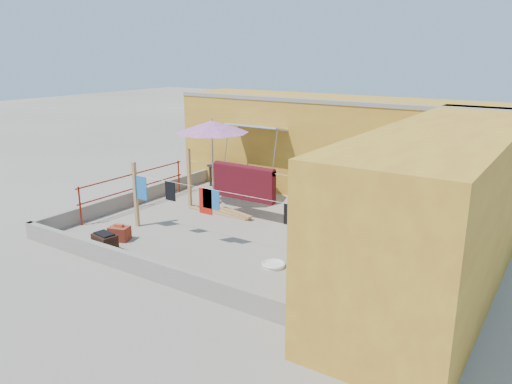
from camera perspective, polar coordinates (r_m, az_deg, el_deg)
ground at (r=13.57m, az=-1.70°, el=-4.21°), size 80.00×80.00×0.00m
wall_back at (r=16.87m, az=8.92°, el=5.25°), size 11.00×3.27×3.21m
wall_right at (r=11.06m, az=20.84°, el=-1.25°), size 2.40×9.00×3.20m
parapet_front at (r=10.98m, az=-12.65°, el=-8.38°), size 8.30×0.16×0.44m
parapet_left at (r=16.09m, az=-13.67°, el=-0.61°), size 0.16×7.30×0.44m
red_railing at (r=15.67m, az=-13.74°, el=0.84°), size 0.05×4.20×1.10m
clothesline_rig at (r=13.92m, az=-1.68°, el=0.74°), size 5.09×2.35×1.80m
patio_umbrella at (r=15.31m, az=-5.06°, el=7.39°), size 2.81×2.81×2.70m
outdoor_table at (r=17.32m, az=-3.05°, el=2.60°), size 1.82×1.31×0.77m
brick_stack at (r=13.18m, az=-15.33°, el=-4.57°), size 0.57×0.48×0.43m
lumber_pile at (r=14.85m, az=-3.91°, el=-2.18°), size 2.27×0.63×0.14m
brazier at (r=12.38m, az=-16.87°, el=-5.68°), size 0.64×0.48×0.52m
white_basin at (r=11.26m, az=2.01°, el=-8.30°), size 0.53×0.53×0.09m
water_jug_a at (r=11.83m, az=12.96°, el=-6.86°), size 0.24×0.24×0.38m
water_jug_b at (r=12.22m, az=13.68°, el=-6.29°), size 0.21×0.21×0.33m
green_hose at (r=14.39m, az=14.23°, el=-3.37°), size 0.58×0.58×0.09m
plant_back_a at (r=15.04m, az=9.22°, el=-0.71°), size 0.82×0.73×0.84m
plant_back_b at (r=14.85m, az=16.12°, el=-1.78°), size 0.47×0.47×0.64m
plant_right_a at (r=13.51m, az=13.14°, el=-2.84°), size 0.49×0.37×0.85m
plant_right_b at (r=10.91m, az=11.18°, el=-7.55°), size 0.49×0.52×0.75m
plant_right_c at (r=9.57m, az=7.19°, el=-11.57°), size 0.55×0.59×0.54m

